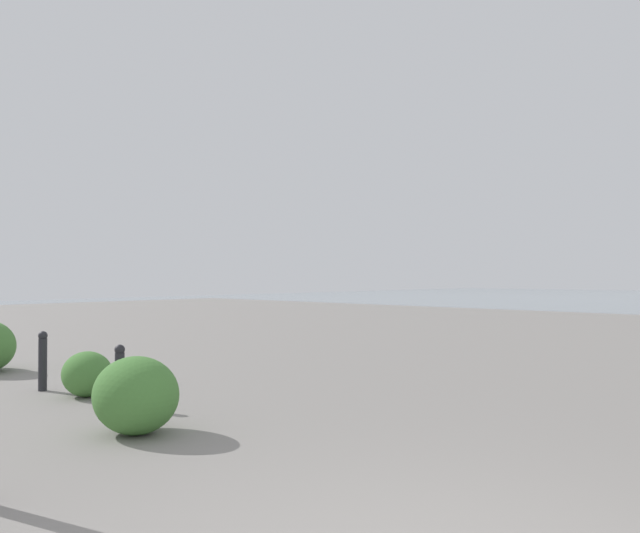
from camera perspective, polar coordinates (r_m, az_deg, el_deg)
bollard_near at (r=8.38m, az=-17.84°, el=-9.39°), size 0.13×0.13×0.80m
bollard_mid at (r=9.98m, az=-24.00°, el=-7.78°), size 0.13×0.13×0.86m
shrub_low at (r=9.29m, az=-20.51°, el=-9.18°), size 0.73×0.66×0.62m
shrub_tall at (r=6.97m, az=-16.47°, el=-11.21°), size 0.96×0.86×0.82m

